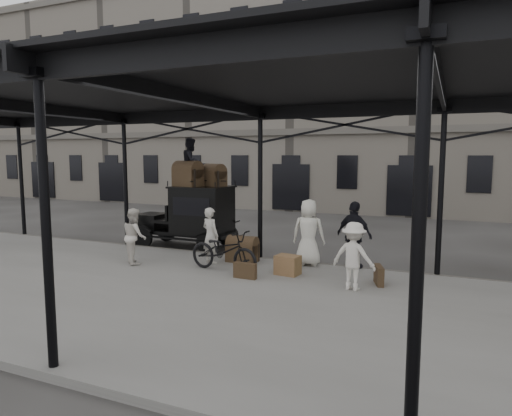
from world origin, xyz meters
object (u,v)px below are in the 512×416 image
(porter_left, at_px, (210,235))
(steamer_trunk_platform, at_px, (242,251))
(taxi, at_px, (194,214))
(steamer_trunk_roof_near, at_px, (188,176))
(porter_official, at_px, (354,235))
(bicycle, at_px, (224,251))

(porter_left, bearing_deg, steamer_trunk_platform, -126.03)
(taxi, bearing_deg, steamer_trunk_roof_near, -108.07)
(porter_left, distance_m, steamer_trunk_platform, 1.04)
(porter_official, distance_m, bicycle, 3.57)
(steamer_trunk_platform, bearing_deg, taxi, 147.26)
(taxi, relative_size, bicycle, 1.72)
(taxi, bearing_deg, porter_left, -49.87)
(porter_left, bearing_deg, bicycle, 158.46)
(porter_left, bearing_deg, steamer_trunk_roof_near, -25.35)
(steamer_trunk_roof_near, relative_size, steamer_trunk_platform, 1.13)
(porter_official, xyz_separation_m, steamer_trunk_roof_near, (-5.84, 0.93, 1.47))
(taxi, height_order, steamer_trunk_platform, taxi)
(steamer_trunk_roof_near, bearing_deg, porter_official, 6.12)
(taxi, height_order, steamer_trunk_roof_near, steamer_trunk_roof_near)
(bicycle, height_order, steamer_trunk_platform, bicycle)
(taxi, bearing_deg, porter_official, -11.58)
(porter_official, height_order, steamer_trunk_roof_near, steamer_trunk_roof_near)
(porter_left, height_order, steamer_trunk_roof_near, steamer_trunk_roof_near)
(porter_official, height_order, bicycle, porter_official)
(porter_left, relative_size, steamer_trunk_platform, 1.85)
(steamer_trunk_platform, bearing_deg, steamer_trunk_roof_near, 151.95)
(porter_left, relative_size, bicycle, 0.76)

